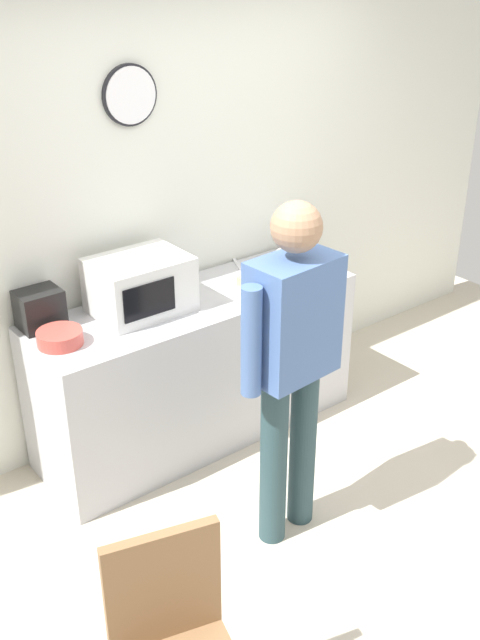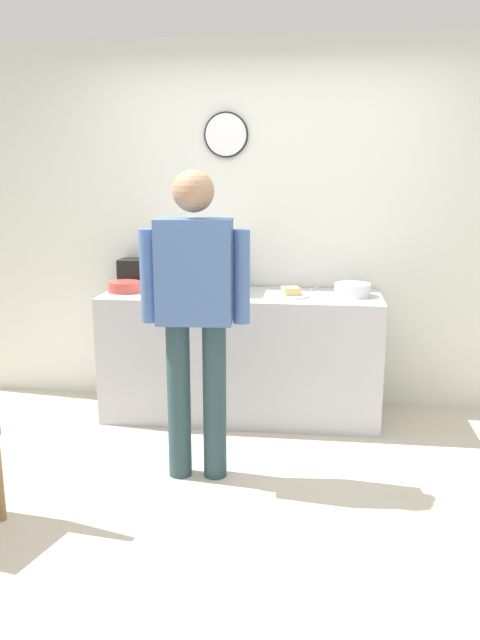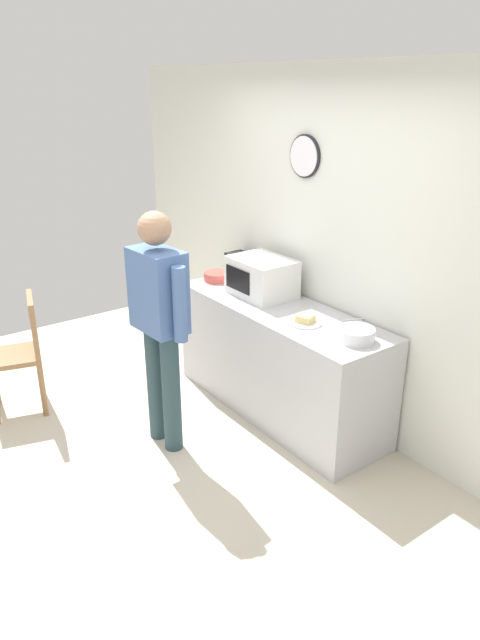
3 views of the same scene
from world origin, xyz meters
name	(u,v)px [view 2 (image 2 of 3)]	position (x,y,z in m)	size (l,w,h in m)	color
ground_plane	(248,501)	(0.00, 0.00, 0.00)	(6.00, 6.00, 0.00)	beige
back_wall	(273,228)	(0.00, 1.60, 1.30)	(5.40, 0.13, 2.60)	silver
kitchen_counter	(241,355)	(-0.19, 1.22, 0.44)	(1.91, 0.62, 0.88)	#B7B7BC
microwave	(199,270)	(-0.49, 1.28, 1.03)	(0.50, 0.39, 0.30)	silver
sandwich_plate	(291,294)	(0.16, 1.16, 0.90)	(0.23, 0.23, 0.07)	white
salad_bowl	(353,290)	(0.57, 1.24, 0.92)	(0.24, 0.24, 0.09)	white
cereal_bowl	(124,287)	(-1.01, 1.20, 0.92)	(0.23, 0.23, 0.07)	#C64C42
toaster	(135,273)	(-1.00, 1.43, 0.98)	(0.22, 0.18, 0.20)	black
fork_utensil	(314,289)	(0.31, 1.47, 0.88)	(0.17, 0.02, 0.01)	silver
spoon_utensil	(236,299)	(-0.20, 1.02, 0.88)	(0.17, 0.02, 0.01)	silver
person_standing	(195,303)	(-0.32, 0.27, 1.00)	(0.59, 0.27, 1.71)	#284147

